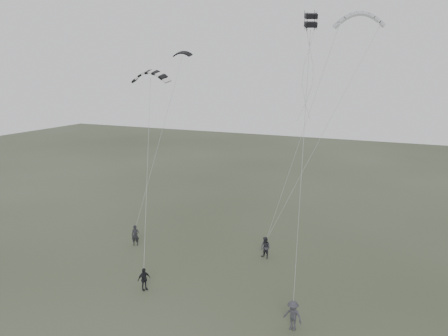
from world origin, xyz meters
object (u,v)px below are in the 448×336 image
at_px(kite_pale_large, 360,13).
at_px(kite_box, 311,20).
at_px(flyer_far, 293,315).
at_px(flyer_left, 135,235).
at_px(flyer_right, 265,248).
at_px(flyer_center, 144,279).
at_px(kite_striped, 150,72).
at_px(kite_dark_small, 182,52).

xyz_separation_m(kite_pale_large, kite_box, (-1.32, -9.22, -1.33)).
bearing_deg(flyer_far, flyer_left, 171.60).
distance_m(flyer_right, flyer_center, 9.59).
relative_size(flyer_center, flyer_far, 0.89).
distance_m(flyer_right, kite_striped, 15.49).
bearing_deg(kite_striped, flyer_left, 174.93).
bearing_deg(kite_pale_large, kite_striped, -164.98).
distance_m(flyer_right, kite_box, 16.76).
bearing_deg(kite_pale_large, flyer_right, -149.43).
height_order(flyer_right, kite_pale_large, kite_pale_large).
distance_m(flyer_far, kite_dark_small, 23.78).
xyz_separation_m(kite_dark_small, kite_box, (13.24, -9.34, 1.10)).
height_order(flyer_left, flyer_right, flyer_left).
height_order(kite_dark_small, kite_pale_large, kite_pale_large).
xyz_separation_m(flyer_center, kite_dark_small, (-3.87, 12.46, 14.59)).
relative_size(kite_dark_small, kite_striped, 0.58).
distance_m(flyer_left, flyer_center, 7.67).
distance_m(flyer_left, flyer_right, 10.56).
bearing_deg(kite_dark_small, kite_box, -33.48).
height_order(flyer_center, kite_striped, kite_striped).
bearing_deg(flyer_far, kite_striped, 168.62).
bearing_deg(kite_pale_large, kite_box, -108.75).
relative_size(flyer_far, kite_dark_small, 0.98).
distance_m(kite_dark_small, kite_pale_large, 14.76).
bearing_deg(kite_dark_small, kite_striped, -79.30).
height_order(flyer_center, kite_box, kite_box).
xyz_separation_m(flyer_right, kite_pale_large, (5.16, 4.52, 16.94)).
relative_size(flyer_center, kite_box, 2.11).
bearing_deg(flyer_center, kite_pale_large, -13.57).
relative_size(flyer_center, kite_pale_large, 0.42).
xyz_separation_m(flyer_far, kite_pale_large, (0.80, 12.77, 16.93)).
xyz_separation_m(flyer_left, flyer_center, (4.86, -5.93, -0.09)).
height_order(flyer_left, kite_box, kite_box).
bearing_deg(kite_pale_large, flyer_left, -168.20).
bearing_deg(flyer_far, kite_pale_large, 101.33).
relative_size(flyer_far, kite_pale_large, 0.47).
relative_size(kite_pale_large, kite_box, 5.01).
distance_m(flyer_right, kite_dark_small, 17.90).
relative_size(flyer_left, kite_pale_large, 0.47).
xyz_separation_m(flyer_far, kite_striped, (-12.71, 6.28, 12.87)).
bearing_deg(kite_box, kite_striped, 142.76).
height_order(flyer_left, kite_pale_large, kite_pale_large).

